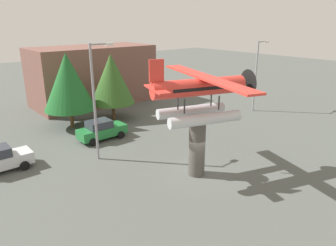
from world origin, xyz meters
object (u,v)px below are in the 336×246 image
car_mid_green (101,130)px  streetlight_secondary (257,71)px  display_pedestal (197,148)px  storefront_building (93,75)px  tree_east (68,82)px  floatplane_monument (201,95)px  streetlight_primary (96,95)px  tree_center_back (112,79)px

car_mid_green → streetlight_secondary: 18.62m
display_pedestal → streetlight_secondary: 17.84m
storefront_building → tree_east: 9.49m
streetlight_secondary → storefront_building: bearing=129.4°
floatplane_monument → streetlight_primary: (-3.87, 6.57, -0.65)m
car_mid_green → storefront_building: storefront_building is taller
display_pedestal → floatplane_monument: 3.62m
display_pedestal → tree_center_back: 14.70m
streetlight_secondary → display_pedestal: bearing=-157.0°
floatplane_monument → tree_east: bearing=117.4°
display_pedestal → tree_center_back: (2.06, 14.36, 2.35)m
car_mid_green → tree_east: tree_east is taller
streetlight_primary → storefront_building: streetlight_primary is taller
tree_east → storefront_building: bearing=49.2°
display_pedestal → streetlight_primary: 8.09m
streetlight_secondary → floatplane_monument: bearing=-156.7°
display_pedestal → tree_east: bearing=98.9°
storefront_building → tree_east: tree_east is taller
streetlight_primary → tree_center_back: size_ratio=1.25×
storefront_building → tree_center_back: bearing=-103.2°
floatplane_monument → car_mid_green: size_ratio=2.43×
floatplane_monument → streetlight_secondary: bearing=41.4°
floatplane_monument → streetlight_primary: bearing=138.6°
streetlight_primary → storefront_building: (7.60, 15.47, -1.43)m
streetlight_primary → tree_center_back: (5.81, 7.84, -0.62)m
floatplane_monument → tree_east: (-2.44, 14.90, -1.10)m
tree_center_back → display_pedestal: bearing=-98.2°
display_pedestal → storefront_building: bearing=80.1°
storefront_building → streetlight_primary: bearing=-116.2°
car_mid_green → streetlight_primary: bearing=-120.1°
car_mid_green → tree_center_back: size_ratio=0.62×
tree_east → tree_center_back: (4.38, -0.50, -0.17)m
display_pedestal → streetlight_secondary: (16.25, 6.90, 2.60)m
floatplane_monument → tree_center_back: (1.94, 14.40, -1.27)m
car_mid_green → storefront_building: 13.51m
car_mid_green → streetlight_secondary: streetlight_secondary is taller
streetlight_primary → display_pedestal: bearing=-60.2°
streetlight_secondary → tree_center_back: 16.03m
streetlight_primary → storefront_building: bearing=63.8°
storefront_building → tree_center_back: size_ratio=2.11×
streetlight_primary → tree_east: (1.43, 8.33, -0.45)m
tree_center_back → car_mid_green: bearing=-131.0°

